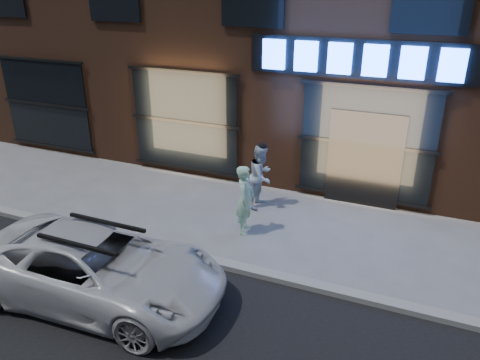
# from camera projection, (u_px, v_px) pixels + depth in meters

# --- Properties ---
(ground) EXTENTS (90.00, 90.00, 0.00)m
(ground) POSITION_uv_depth(u_px,v_px,m) (323.00, 291.00, 8.64)
(ground) COLOR slate
(ground) RESTS_ON ground
(curb) EXTENTS (60.00, 0.25, 0.12)m
(curb) POSITION_uv_depth(u_px,v_px,m) (324.00, 288.00, 8.61)
(curb) COLOR gray
(curb) RESTS_ON ground
(man_bowtie) EXTENTS (0.47, 0.64, 1.59)m
(man_bowtie) POSITION_uv_depth(u_px,v_px,m) (245.00, 200.00, 10.35)
(man_bowtie) COLOR #A4D7BE
(man_bowtie) RESTS_ON ground
(man_cap) EXTENTS (0.71, 0.85, 1.60)m
(man_cap) POSITION_uv_depth(u_px,v_px,m) (261.00, 176.00, 11.56)
(man_cap) COLOR silver
(man_cap) RESTS_ON ground
(white_suv) EXTENTS (4.72, 2.37, 1.28)m
(white_suv) POSITION_uv_depth(u_px,v_px,m) (97.00, 267.00, 8.22)
(white_suv) COLOR silver
(white_suv) RESTS_ON ground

